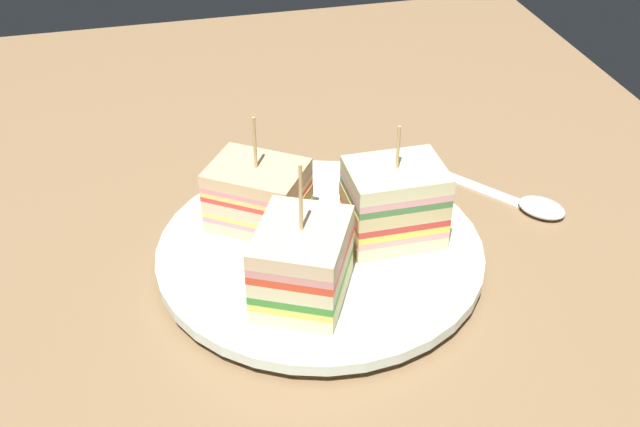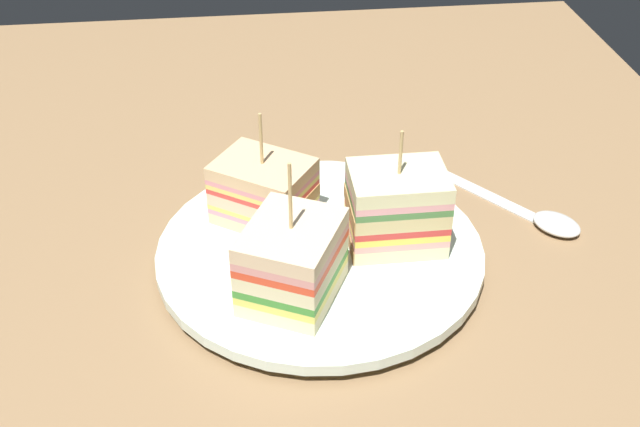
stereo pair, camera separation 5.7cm
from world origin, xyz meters
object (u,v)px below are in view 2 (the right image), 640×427
(sandwich_wedge_1, at_px, (264,191))
(chip_pile, at_px, (299,238))
(sandwich_wedge_0, at_px, (396,209))
(spoon, at_px, (535,215))
(plate, at_px, (320,253))
(sandwich_wedge_2, at_px, (292,262))

(sandwich_wedge_1, height_order, chip_pile, sandwich_wedge_1)
(sandwich_wedge_0, bearing_deg, spoon, -163.61)
(sandwich_wedge_1, relative_size, chip_pile, 1.49)
(sandwich_wedge_0, bearing_deg, sandwich_wedge_1, -23.88)
(plate, distance_m, sandwich_wedge_2, 0.07)
(sandwich_wedge_0, height_order, sandwich_wedge_1, sandwich_wedge_0)
(plate, bearing_deg, sandwich_wedge_1, 43.05)
(sandwich_wedge_0, relative_size, chip_pile, 1.54)
(plate, relative_size, spoon, 1.75)
(spoon, bearing_deg, sandwich_wedge_2, -105.18)
(plate, distance_m, sandwich_wedge_0, 0.07)
(chip_pile, bearing_deg, plate, -96.45)
(plate, distance_m, sandwich_wedge_1, 0.06)
(sandwich_wedge_2, distance_m, spoon, 0.23)
(plate, relative_size, chip_pile, 3.96)
(sandwich_wedge_2, relative_size, chip_pile, 1.72)
(plate, height_order, spoon, plate)
(sandwich_wedge_2, distance_m, chip_pile, 0.06)
(sandwich_wedge_0, bearing_deg, chip_pile, -1.97)
(plate, bearing_deg, spoon, -78.64)
(sandwich_wedge_2, bearing_deg, plate, 0.24)
(spoon, bearing_deg, plate, -116.70)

